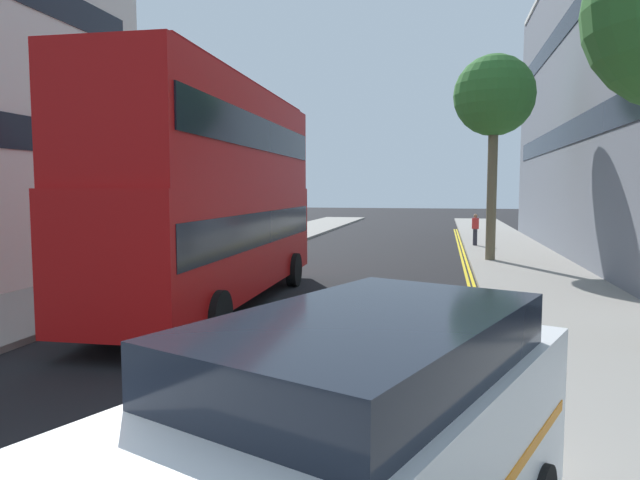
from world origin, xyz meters
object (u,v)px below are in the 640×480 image
double_decker_bus_away (216,189)px  pedestrian_far (475,229)px  keep_left_bollard (155,388)px  taxi_minivan (352,464)px

double_decker_bus_away → pedestrian_far: (7.31, 16.64, -2.04)m
keep_left_bollard → taxi_minivan: bearing=-39.8°
taxi_minivan → pedestrian_far: (2.22, 26.54, -0.08)m
keep_left_bollard → double_decker_bus_away: double_decker_bus_away is taller
double_decker_bus_away → taxi_minivan: (5.09, -9.90, -1.96)m
double_decker_bus_away → taxi_minivan: 11.30m
pedestrian_far → taxi_minivan: bearing=-94.8°
taxi_minivan → double_decker_bus_away: bearing=117.2°
keep_left_bollard → double_decker_bus_away: size_ratio=0.10×
taxi_minivan → pedestrian_far: taxi_minivan is taller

